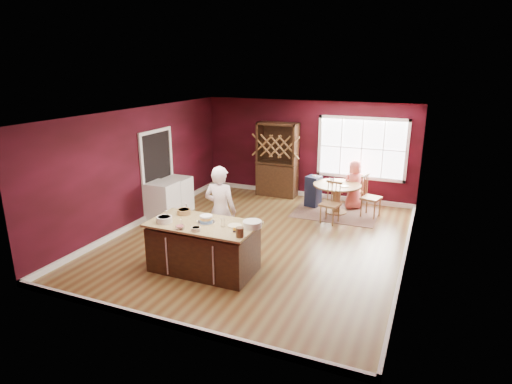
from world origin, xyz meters
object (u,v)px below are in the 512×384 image
seated_woman (354,185)px  baker (220,211)px  toddler (312,176)px  kitchen_island (204,248)px  dining_table (337,192)px  layer_cake (206,219)px  washer (163,201)px  chair_north (355,190)px  chair_east (371,196)px  chair_south (330,203)px  dryer (178,195)px  high_chair (313,191)px  hutch (277,160)px

seated_woman → baker: bearing=30.4°
seated_woman → toddler: seated_woman is taller
kitchen_island → dining_table: kitchen_island is taller
layer_cake → washer: (-2.30, 1.92, -0.52)m
chair_north → toddler: size_ratio=3.53×
chair_east → toddler: size_ratio=4.08×
kitchen_island → chair_north: kitchen_island is taller
chair_south → washer: (-3.79, -1.32, -0.04)m
baker → seated_woman: bearing=-118.3°
chair_north → washer: 4.96m
washer → dryer: washer is taller
chair_east → high_chair: 1.56m
baker → high_chair: (0.88, 3.60, -0.47)m
baker → washer: bearing=-30.9°
dining_table → hutch: bearing=156.5°
kitchen_island → chair_north: size_ratio=2.13×
dining_table → high_chair: bearing=157.9°
dryer → layer_cake: bearing=-48.2°
hutch → dryer: bearing=-128.9°
dining_table → chair_east: 0.85m
layer_cake → washer: bearing=140.0°
baker → hutch: hutch is taller
dryer → hutch: bearing=51.1°
baker → chair_south: size_ratio=1.79×
chair_north → toddler: toddler is taller
dining_table → chair_south: (0.02, -0.78, -0.03)m
hutch → layer_cake: bearing=-84.9°
chair_south → hutch: (-1.93, 1.62, 0.54)m
chair_east → seated_woman: (-0.52, 0.48, 0.11)m
baker → washer: (-2.21, 1.21, -0.44)m
layer_cake → chair_north: 5.09m
chair_north → hutch: bearing=-26.0°
chair_east → hutch: size_ratio=0.51×
dining_table → baker: 3.69m
chair_north → toddler: bearing=-4.4°
layer_cake → chair_north: layer_cake is taller
chair_south → dining_table: bearing=102.5°
dining_table → baker: bearing=-115.2°
chair_south → high_chair: chair_south is taller
toddler → chair_east: bearing=-10.9°
chair_north → chair_east: bearing=105.8°
hutch → washer: hutch is taller
high_chair → dryer: (-3.08, -1.75, 0.02)m
toddler → washer: (-3.02, -2.46, -0.35)m
layer_cake → chair_north: (1.80, 4.73, -0.53)m
chair_north → dryer: bearing=5.3°
kitchen_island → chair_south: 3.65m
kitchen_island → washer: bearing=138.7°
baker → layer_cake: 0.72m
layer_cake → chair_east: 4.71m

